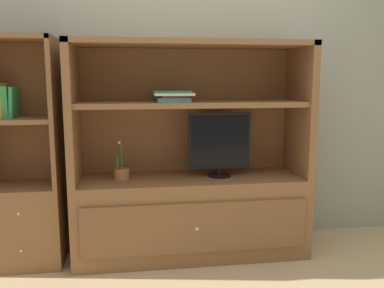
{
  "coord_description": "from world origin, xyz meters",
  "views": [
    {
      "loc": [
        -0.41,
        -2.45,
        1.28
      ],
      "look_at": [
        0.0,
        0.35,
        0.83
      ],
      "focal_mm": 38.26,
      "sensor_mm": 36.0,
      "label": 1
    }
  ],
  "objects_px": {
    "magazine_stack": "(173,96)",
    "bookshelf_tall": "(25,191)",
    "potted_plant": "(122,173)",
    "upright_book_row": "(3,102)",
    "tv_monitor": "(220,143)",
    "media_console": "(191,190)"
  },
  "relations": [
    {
      "from": "media_console",
      "to": "magazine_stack",
      "type": "relative_size",
      "value": 4.81
    },
    {
      "from": "tv_monitor",
      "to": "magazine_stack",
      "type": "xyz_separation_m",
      "value": [
        -0.33,
        0.01,
        0.34
      ]
    },
    {
      "from": "tv_monitor",
      "to": "magazine_stack",
      "type": "bearing_deg",
      "value": 178.52
    },
    {
      "from": "tv_monitor",
      "to": "bookshelf_tall",
      "type": "height_order",
      "value": "bookshelf_tall"
    },
    {
      "from": "potted_plant",
      "to": "tv_monitor",
      "type": "bearing_deg",
      "value": -1.13
    },
    {
      "from": "tv_monitor",
      "to": "upright_book_row",
      "type": "distance_m",
      "value": 1.49
    },
    {
      "from": "tv_monitor",
      "to": "potted_plant",
      "type": "distance_m",
      "value": 0.73
    },
    {
      "from": "tv_monitor",
      "to": "magazine_stack",
      "type": "distance_m",
      "value": 0.48
    },
    {
      "from": "upright_book_row",
      "to": "bookshelf_tall",
      "type": "bearing_deg",
      "value": 5.61
    },
    {
      "from": "potted_plant",
      "to": "magazine_stack",
      "type": "relative_size",
      "value": 0.83
    },
    {
      "from": "magazine_stack",
      "to": "bookshelf_tall",
      "type": "bearing_deg",
      "value": 179.52
    },
    {
      "from": "bookshelf_tall",
      "to": "upright_book_row",
      "type": "height_order",
      "value": "bookshelf_tall"
    },
    {
      "from": "magazine_stack",
      "to": "upright_book_row",
      "type": "height_order",
      "value": "upright_book_row"
    },
    {
      "from": "potted_plant",
      "to": "bookshelf_tall",
      "type": "distance_m",
      "value": 0.67
    },
    {
      "from": "media_console",
      "to": "tv_monitor",
      "type": "height_order",
      "value": "media_console"
    },
    {
      "from": "media_console",
      "to": "magazine_stack",
      "type": "height_order",
      "value": "media_console"
    },
    {
      "from": "potted_plant",
      "to": "magazine_stack",
      "type": "bearing_deg",
      "value": -0.82
    },
    {
      "from": "magazine_stack",
      "to": "tv_monitor",
      "type": "bearing_deg",
      "value": -1.48
    },
    {
      "from": "upright_book_row",
      "to": "tv_monitor",
      "type": "bearing_deg",
      "value": -0.29
    },
    {
      "from": "bookshelf_tall",
      "to": "media_console",
      "type": "bearing_deg",
      "value": -0.1
    },
    {
      "from": "magazine_stack",
      "to": "upright_book_row",
      "type": "relative_size",
      "value": 1.48
    },
    {
      "from": "tv_monitor",
      "to": "media_console",
      "type": "bearing_deg",
      "value": 175.8
    }
  ]
}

